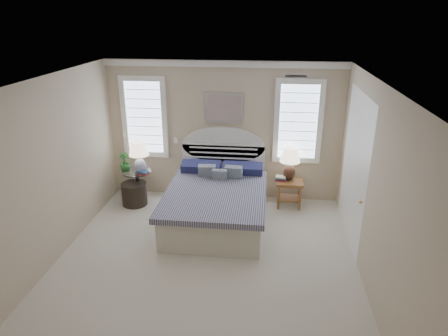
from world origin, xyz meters
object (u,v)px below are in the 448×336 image
bed (217,200)px  side_table_left (138,183)px  floor_pot (134,194)px  lamp_left (139,154)px  nightstand_right (289,188)px  lamp_right (290,160)px

bed → side_table_left: 1.75m
side_table_left → floor_pot: side_table_left is taller
side_table_left → lamp_left: size_ratio=1.02×
bed → nightstand_right: 1.47m
bed → side_table_left: bed is taller
floor_pot → side_table_left: bearing=79.1°
lamp_left → bed: bearing=-19.4°
lamp_right → bed: bearing=-148.9°
bed → lamp_left: 1.77m
lamp_left → lamp_right: (2.84, 0.22, -0.09)m
nightstand_right → lamp_right: bearing=104.6°
side_table_left → floor_pot: (-0.03, -0.15, -0.17)m
floor_pot → lamp_right: (2.96, 0.33, 0.69)m
side_table_left → bed: bearing=-19.7°
floor_pot → lamp_right: bearing=6.4°
side_table_left → lamp_right: 2.98m
bed → floor_pot: bed is taller
side_table_left → lamp_right: bearing=3.5°
nightstand_right → floor_pot: bearing=-175.2°
bed → lamp_left: size_ratio=3.68×
side_table_left → nightstand_right: (2.95, 0.10, -0.00)m
side_table_left → lamp_left: lamp_left is taller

